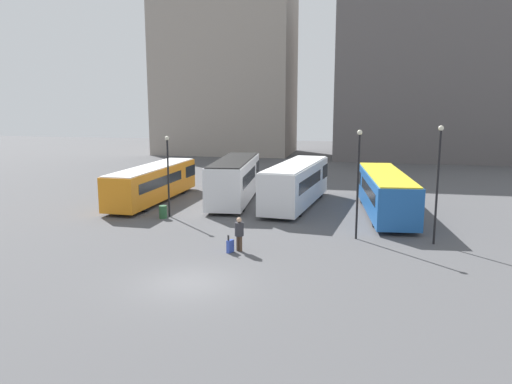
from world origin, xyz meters
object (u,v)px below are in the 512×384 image
at_px(bus_3, 385,192).
at_px(lamp_post_1, 168,169).
at_px(trash_bin, 163,212).
at_px(bus_1, 235,179).
at_px(traveler, 239,231).
at_px(suitcase, 230,246).
at_px(lamp_post_0, 438,176).
at_px(bus_2, 296,182).
at_px(bus_0, 154,182).
at_px(lamp_post_2, 358,176).

xyz_separation_m(bus_3, lamp_post_1, (-14.21, -3.89, 1.64)).
bearing_deg(trash_bin, bus_1, 63.23).
relative_size(traveler, suitcase, 1.90).
bearing_deg(lamp_post_1, traveler, -45.75).
xyz_separation_m(bus_1, bus_3, (11.18, -2.00, -0.23)).
bearing_deg(trash_bin, lamp_post_0, -9.00).
bearing_deg(lamp_post_0, bus_2, 134.86).
xyz_separation_m(bus_1, suitcase, (3.10, -12.92, -1.46)).
distance_m(bus_0, lamp_post_1, 6.03).
bearing_deg(trash_bin, suitcase, -45.54).
xyz_separation_m(bus_0, suitcase, (9.32, -11.87, -1.17)).
height_order(lamp_post_2, trash_bin, lamp_post_2).
xyz_separation_m(bus_0, bus_3, (17.40, -0.95, 0.06)).
xyz_separation_m(bus_2, trash_bin, (-8.10, -6.07, -1.30)).
xyz_separation_m(traveler, lamp_post_1, (-6.53, 6.70, 2.14)).
distance_m(bus_1, trash_bin, 7.35).
bearing_deg(bus_0, bus_3, -91.79).
distance_m(bus_1, lamp_post_1, 6.77).
distance_m(bus_2, trash_bin, 10.21).
bearing_deg(trash_bin, traveler, -42.30).
relative_size(bus_2, lamp_post_2, 1.87).
bearing_deg(suitcase, lamp_post_2, -35.97).
bearing_deg(trash_bin, lamp_post_2, -11.12).
relative_size(bus_2, traveler, 6.40).
relative_size(bus_3, traveler, 6.80).
relative_size(bus_1, suitcase, 11.38).
bearing_deg(bus_2, lamp_post_1, 131.15).
bearing_deg(traveler, bus_1, 37.12).
bearing_deg(bus_1, traveler, -169.62).
bearing_deg(traveler, lamp_post_2, -36.49).
bearing_deg(bus_1, trash_bin, 148.07).
height_order(bus_0, trash_bin, bus_0).
xyz_separation_m(bus_3, lamp_post_2, (-1.80, -6.93, 2.01)).
distance_m(lamp_post_0, lamp_post_2, 4.16).
xyz_separation_m(suitcase, trash_bin, (-6.35, 6.47, 0.09)).
height_order(traveler, lamp_post_0, lamp_post_0).
distance_m(bus_1, suitcase, 13.37).
relative_size(bus_1, bus_2, 0.94).
bearing_deg(bus_0, suitcase, -140.54).
distance_m(bus_2, bus_3, 6.54).
bearing_deg(bus_3, bus_0, 80.88).
xyz_separation_m(bus_2, lamp_post_1, (-7.88, -5.51, 1.48)).
bearing_deg(bus_1, lamp_post_2, -138.74).
height_order(lamp_post_0, lamp_post_2, lamp_post_0).
height_order(bus_2, lamp_post_0, lamp_post_0).
bearing_deg(lamp_post_2, traveler, -148.08).
bearing_deg(traveler, lamp_post_0, -49.26).
relative_size(traveler, lamp_post_0, 0.28).
bearing_deg(bus_2, suitcase, 178.24).
relative_size(bus_2, trash_bin, 13.48).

